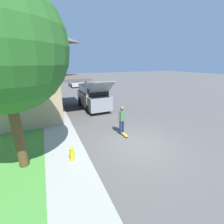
{
  "coord_description": "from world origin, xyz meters",
  "views": [
    {
      "loc": [
        -4.12,
        -5.85,
        4.08
      ],
      "look_at": [
        -0.11,
        3.01,
        0.9
      ],
      "focal_mm": 24.0,
      "sensor_mm": 36.0,
      "label": 1
    }
  ],
  "objects_px": {
    "car_down_street": "(75,83)",
    "skateboard": "(124,134)",
    "fire_hydrant": "(72,154)",
    "suv_parked": "(93,96)",
    "skateboarder": "(122,119)"
  },
  "relations": [
    {
      "from": "car_down_street",
      "to": "skateboard",
      "type": "bearing_deg",
      "value": -93.42
    },
    {
      "from": "skateboard",
      "to": "fire_hydrant",
      "type": "xyz_separation_m",
      "value": [
        -3.25,
        -1.3,
        0.34
      ]
    },
    {
      "from": "suv_parked",
      "to": "fire_hydrant",
      "type": "distance_m",
      "value": 8.28
    },
    {
      "from": "car_down_street",
      "to": "skateboard",
      "type": "relative_size",
      "value": 4.94
    },
    {
      "from": "fire_hydrant",
      "to": "car_down_street",
      "type": "bearing_deg",
      "value": 78.49
    },
    {
      "from": "skateboarder",
      "to": "fire_hydrant",
      "type": "relative_size",
      "value": 2.64
    },
    {
      "from": "suv_parked",
      "to": "car_down_street",
      "type": "xyz_separation_m",
      "value": [
        1.15,
        14.49,
        -0.42
      ]
    },
    {
      "from": "suv_parked",
      "to": "skateboarder",
      "type": "relative_size",
      "value": 3.19
    },
    {
      "from": "suv_parked",
      "to": "skateboard",
      "type": "distance_m",
      "value": 6.32
    },
    {
      "from": "car_down_street",
      "to": "fire_hydrant",
      "type": "bearing_deg",
      "value": -101.51
    },
    {
      "from": "car_down_street",
      "to": "fire_hydrant",
      "type": "xyz_separation_m",
      "value": [
        -4.49,
        -22.03,
        -0.27
      ]
    },
    {
      "from": "car_down_street",
      "to": "skateboard",
      "type": "height_order",
      "value": "car_down_street"
    },
    {
      "from": "skateboarder",
      "to": "skateboard",
      "type": "distance_m",
      "value": 0.92
    },
    {
      "from": "skateboarder",
      "to": "skateboard",
      "type": "height_order",
      "value": "skateboarder"
    },
    {
      "from": "skateboarder",
      "to": "skateboard",
      "type": "xyz_separation_m",
      "value": [
        0.04,
        -0.25,
        -0.89
      ]
    }
  ]
}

